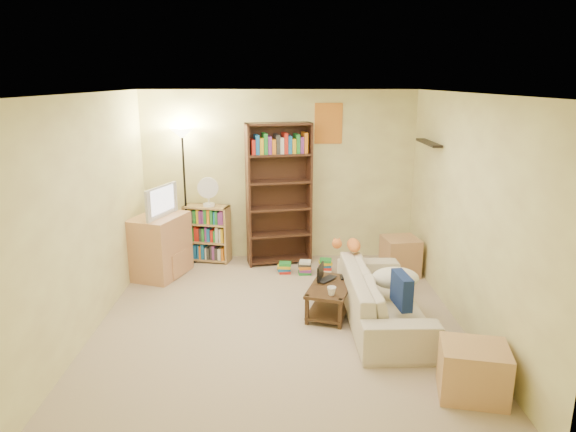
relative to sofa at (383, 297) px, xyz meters
The scene contains 19 objects.
room 1.76m from the sofa, behind, with size 4.50×4.54×2.52m.
sofa is the anchor object (origin of this frame).
navy_pillow 0.51m from the sofa, 76.82° to the right, with size 0.38×0.11×0.34m, color navy.
cream_blanket 0.25m from the sofa, 19.09° to the left, with size 0.53×0.38×0.23m, color silver.
tabby_cat 0.88m from the sofa, 109.26° to the left, with size 0.45×0.17×0.16m.
coffee_table 0.60m from the sofa, 160.61° to the left, with size 0.65×0.88×0.35m.
laptop 0.65m from the sofa, 149.75° to the left, with size 0.32×0.33×0.02m, color black.
laptop_screen 0.78m from the sofa, 151.63° to the left, with size 0.01×0.26×0.17m, color white.
mug 0.59m from the sofa, behind, with size 0.11×0.11×0.09m, color white.
tv_remote 0.59m from the sofa, 133.65° to the left, with size 0.04×0.14×0.02m, color black.
tv_stand 3.15m from the sofa, 152.38° to the left, with size 0.57×0.79×0.85m, color tan.
television 3.24m from the sofa, 152.38° to the left, with size 0.33×0.72×0.42m, color black.
tall_bookshelf 2.40m from the sofa, 120.60° to the left, with size 0.97×0.48×2.05m.
short_bookshelf 3.01m from the sofa, 137.56° to the left, with size 0.70×0.40×0.85m.
desk_fan 3.05m from the sofa, 137.57° to the left, with size 0.30×0.17×0.43m.
floor_lamp 3.48m from the sofa, 141.08° to the left, with size 0.33×0.33×1.98m.
side_table 1.52m from the sofa, 69.72° to the left, with size 0.46×0.46×0.53m, color tan.
end_cabinet 1.50m from the sofa, 70.62° to the right, with size 0.55×0.46×0.46m, color tan.
book_stacks 1.59m from the sofa, 113.69° to the left, with size 1.04×0.25×0.23m.
Camera 1 is at (0.00, -5.25, 2.63)m, focal length 32.00 mm.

